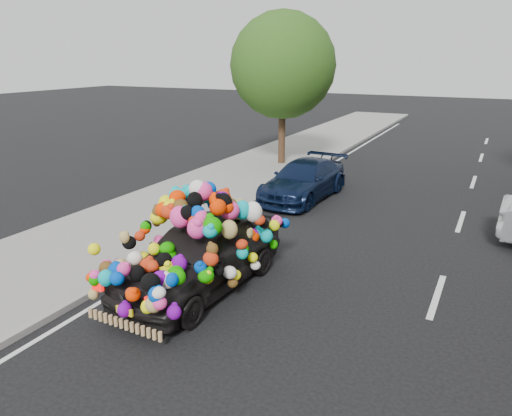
% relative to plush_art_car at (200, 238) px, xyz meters
% --- Properties ---
extents(ground, '(100.00, 100.00, 0.00)m').
position_rel_plush_art_car_xyz_m(ground, '(0.64, 1.68, -1.05)').
color(ground, black).
rests_on(ground, ground).
extents(sidewalk, '(4.00, 60.00, 0.12)m').
position_rel_plush_art_car_xyz_m(sidewalk, '(-3.66, 1.68, -0.99)').
color(sidewalk, gray).
rests_on(sidewalk, ground).
extents(kerb, '(0.15, 60.00, 0.13)m').
position_rel_plush_art_car_xyz_m(kerb, '(-1.71, 1.68, -0.99)').
color(kerb, gray).
rests_on(kerb, ground).
extents(lane_markings, '(6.00, 50.00, 0.01)m').
position_rel_plush_art_car_xyz_m(lane_markings, '(4.24, 1.68, -1.05)').
color(lane_markings, silver).
rests_on(lane_markings, ground).
extents(tree_near_sidewalk, '(4.20, 4.20, 6.13)m').
position_rel_plush_art_car_xyz_m(tree_near_sidewalk, '(-3.16, 11.18, 2.97)').
color(tree_near_sidewalk, '#332114').
rests_on(tree_near_sidewalk, ground).
extents(plush_art_car, '(2.27, 4.46, 2.07)m').
position_rel_plush_art_car_xyz_m(plush_art_car, '(0.00, 0.00, 0.00)').
color(plush_art_car, black).
rests_on(plush_art_car, ground).
extents(navy_sedan, '(1.95, 4.23, 1.20)m').
position_rel_plush_art_car_xyz_m(navy_sedan, '(-0.54, 6.95, -0.46)').
color(navy_sedan, black).
rests_on(navy_sedan, ground).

